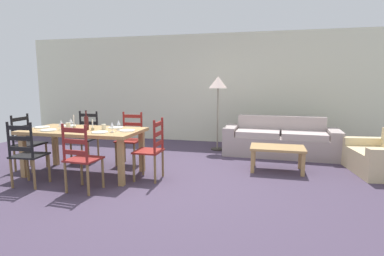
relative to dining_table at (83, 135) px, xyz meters
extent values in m
cube|color=#44374C|center=(1.21, 0.07, -0.67)|extent=(9.60, 9.60, 0.02)
cube|color=beige|center=(1.21, 3.37, 0.69)|extent=(9.60, 0.16, 2.70)
cube|color=tan|center=(0.00, 0.00, 0.06)|extent=(1.90, 0.96, 0.05)
cube|color=tan|center=(-0.85, -0.38, -0.31)|extent=(0.08, 0.08, 0.70)
cube|color=tan|center=(0.85, -0.38, -0.31)|extent=(0.08, 0.08, 0.70)
cube|color=tan|center=(-0.85, 0.38, -0.31)|extent=(0.08, 0.08, 0.70)
cube|color=tan|center=(0.85, 0.38, -0.31)|extent=(0.08, 0.08, 0.70)
cube|color=black|center=(-0.46, -0.67, -0.22)|extent=(0.45, 0.43, 0.03)
cylinder|color=olive|center=(-0.65, -0.52, -0.45)|extent=(0.04, 0.04, 0.43)
cylinder|color=olive|center=(-0.29, -0.49, -0.45)|extent=(0.04, 0.04, 0.43)
cylinder|color=olive|center=(-0.63, -0.86, -0.45)|extent=(0.04, 0.04, 0.43)
cylinder|color=olive|center=(-0.27, -0.83, -0.45)|extent=(0.04, 0.04, 0.43)
cylinder|color=black|center=(-0.63, -0.86, 0.05)|extent=(0.04, 0.04, 0.50)
cylinder|color=black|center=(-0.27, -0.83, 0.05)|extent=(0.04, 0.04, 0.50)
cube|color=black|center=(-0.45, -0.84, -0.08)|extent=(0.38, 0.05, 0.06)
cube|color=black|center=(-0.45, -0.84, 0.07)|extent=(0.38, 0.05, 0.06)
cube|color=black|center=(-0.45, -0.84, 0.22)|extent=(0.38, 0.05, 0.06)
cube|color=maroon|center=(0.44, -0.68, -0.22)|extent=(0.45, 0.43, 0.03)
cylinder|color=olive|center=(0.27, -0.50, -0.45)|extent=(0.04, 0.04, 0.43)
cylinder|color=olive|center=(0.63, -0.53, -0.45)|extent=(0.04, 0.04, 0.43)
cylinder|color=olive|center=(0.25, -0.84, -0.45)|extent=(0.04, 0.04, 0.43)
cylinder|color=olive|center=(0.61, -0.87, -0.45)|extent=(0.04, 0.04, 0.43)
cylinder|color=maroon|center=(0.25, -0.84, 0.05)|extent=(0.04, 0.04, 0.50)
cylinder|color=maroon|center=(0.61, -0.87, 0.05)|extent=(0.04, 0.04, 0.50)
cube|color=maroon|center=(0.43, -0.85, -0.08)|extent=(0.38, 0.05, 0.06)
cube|color=maroon|center=(0.43, -0.85, 0.07)|extent=(0.38, 0.05, 0.06)
cube|color=maroon|center=(0.43, -0.85, 0.22)|extent=(0.38, 0.05, 0.06)
cube|color=black|center=(-0.45, 0.70, -0.22)|extent=(0.42, 0.40, 0.03)
cylinder|color=olive|center=(-0.27, 0.53, -0.45)|extent=(0.04, 0.04, 0.43)
cylinder|color=olive|center=(-0.63, 0.53, -0.45)|extent=(0.04, 0.04, 0.43)
cylinder|color=olive|center=(-0.27, 0.87, -0.45)|extent=(0.04, 0.04, 0.43)
cylinder|color=olive|center=(-0.63, 0.87, -0.45)|extent=(0.04, 0.04, 0.43)
cylinder|color=black|center=(-0.27, 0.87, 0.05)|extent=(0.04, 0.04, 0.50)
cylinder|color=black|center=(-0.63, 0.87, 0.05)|extent=(0.04, 0.04, 0.50)
cube|color=black|center=(-0.45, 0.87, -0.08)|extent=(0.38, 0.03, 0.06)
cube|color=black|center=(-0.45, 0.87, 0.07)|extent=(0.38, 0.03, 0.06)
cube|color=black|center=(-0.45, 0.87, 0.22)|extent=(0.38, 0.03, 0.06)
cube|color=maroon|center=(0.45, 0.73, -0.22)|extent=(0.42, 0.40, 0.03)
cylinder|color=olive|center=(0.63, 0.56, -0.45)|extent=(0.04, 0.04, 0.43)
cylinder|color=olive|center=(0.27, 0.56, -0.45)|extent=(0.04, 0.04, 0.43)
cylinder|color=olive|center=(0.63, 0.90, -0.45)|extent=(0.04, 0.04, 0.43)
cylinder|color=olive|center=(0.27, 0.90, -0.45)|extent=(0.04, 0.04, 0.43)
cylinder|color=maroon|center=(0.63, 0.90, 0.05)|extent=(0.04, 0.04, 0.50)
cylinder|color=maroon|center=(0.27, 0.90, 0.05)|extent=(0.04, 0.04, 0.50)
cube|color=maroon|center=(0.45, 0.90, -0.08)|extent=(0.38, 0.03, 0.06)
cube|color=maroon|center=(0.45, 0.90, 0.07)|extent=(0.38, 0.03, 0.06)
cube|color=maroon|center=(0.45, 0.90, 0.22)|extent=(0.38, 0.03, 0.06)
cube|color=black|center=(-1.08, 0.03, -0.22)|extent=(0.41, 0.42, 0.03)
cylinder|color=olive|center=(-0.91, 0.21, -0.45)|extent=(0.04, 0.04, 0.43)
cylinder|color=olive|center=(-0.90, -0.15, -0.45)|extent=(0.04, 0.04, 0.43)
cylinder|color=olive|center=(-1.25, 0.21, -0.45)|extent=(0.04, 0.04, 0.43)
cylinder|color=olive|center=(-1.24, -0.15, -0.45)|extent=(0.04, 0.04, 0.43)
cylinder|color=black|center=(-1.25, 0.21, 0.05)|extent=(0.04, 0.04, 0.50)
cylinder|color=black|center=(-1.24, -0.15, 0.05)|extent=(0.04, 0.04, 0.50)
cube|color=black|center=(-1.25, 0.03, -0.08)|extent=(0.03, 0.38, 0.06)
cube|color=black|center=(-1.25, 0.03, 0.07)|extent=(0.03, 0.38, 0.06)
cube|color=black|center=(-1.25, 0.03, 0.22)|extent=(0.03, 0.38, 0.06)
cube|color=maroon|center=(1.12, 0.00, -0.22)|extent=(0.40, 0.42, 0.03)
cylinder|color=olive|center=(0.95, -0.18, -0.45)|extent=(0.04, 0.04, 0.43)
cylinder|color=olive|center=(0.95, 0.18, -0.45)|extent=(0.04, 0.04, 0.43)
cylinder|color=olive|center=(1.29, -0.17, -0.45)|extent=(0.04, 0.04, 0.43)
cylinder|color=olive|center=(1.29, 0.19, -0.45)|extent=(0.04, 0.04, 0.43)
cylinder|color=maroon|center=(1.29, -0.17, 0.05)|extent=(0.04, 0.04, 0.50)
cylinder|color=maroon|center=(1.29, 0.19, 0.05)|extent=(0.04, 0.04, 0.50)
cube|color=maroon|center=(1.29, 0.01, -0.08)|extent=(0.03, 0.38, 0.06)
cube|color=maroon|center=(1.29, 0.01, 0.07)|extent=(0.03, 0.38, 0.06)
cube|color=maroon|center=(1.29, 0.01, 0.22)|extent=(0.03, 0.38, 0.06)
cylinder|color=white|center=(-0.45, -0.25, 0.10)|extent=(0.24, 0.24, 0.02)
cube|color=silver|center=(-0.60, -0.25, 0.09)|extent=(0.02, 0.17, 0.01)
cylinder|color=white|center=(0.45, -0.25, 0.10)|extent=(0.24, 0.24, 0.02)
cube|color=silver|center=(0.30, -0.25, 0.09)|extent=(0.02, 0.17, 0.01)
cylinder|color=white|center=(-0.45, 0.25, 0.10)|extent=(0.24, 0.24, 0.02)
cube|color=silver|center=(-0.60, 0.25, 0.09)|extent=(0.03, 0.17, 0.01)
cylinder|color=white|center=(0.45, 0.25, 0.10)|extent=(0.24, 0.24, 0.02)
cube|color=silver|center=(0.30, 0.25, 0.09)|extent=(0.03, 0.17, 0.01)
cylinder|color=white|center=(-0.78, 0.00, 0.10)|extent=(0.24, 0.24, 0.02)
cube|color=silver|center=(-0.93, 0.00, 0.09)|extent=(0.02, 0.17, 0.01)
cylinder|color=white|center=(0.78, 0.00, 0.10)|extent=(0.24, 0.24, 0.02)
cube|color=silver|center=(0.63, 0.00, 0.09)|extent=(0.03, 0.17, 0.01)
cylinder|color=#471919|center=(0.09, -0.04, 0.20)|extent=(0.07, 0.07, 0.22)
cylinder|color=#471919|center=(0.09, -0.04, 0.35)|extent=(0.02, 0.02, 0.08)
cylinder|color=black|center=(0.09, -0.04, 0.39)|extent=(0.03, 0.03, 0.02)
cylinder|color=white|center=(-0.31, -0.13, 0.09)|extent=(0.06, 0.06, 0.01)
cylinder|color=white|center=(-0.31, -0.13, 0.13)|extent=(0.01, 0.01, 0.07)
cone|color=white|center=(-0.31, -0.13, 0.21)|extent=(0.06, 0.06, 0.08)
cylinder|color=white|center=(0.60, -0.15, 0.09)|extent=(0.06, 0.06, 0.01)
cylinder|color=white|center=(0.60, -0.15, 0.13)|extent=(0.01, 0.01, 0.07)
cone|color=white|center=(0.60, -0.15, 0.21)|extent=(0.06, 0.06, 0.08)
cylinder|color=white|center=(-0.31, 0.12, 0.09)|extent=(0.06, 0.06, 0.01)
cylinder|color=white|center=(-0.31, 0.12, 0.13)|extent=(0.01, 0.01, 0.07)
cone|color=white|center=(-0.31, 0.12, 0.21)|extent=(0.06, 0.06, 0.08)
cylinder|color=white|center=(0.57, 0.12, 0.09)|extent=(0.06, 0.06, 0.01)
cylinder|color=white|center=(0.57, 0.12, 0.13)|extent=(0.01, 0.01, 0.07)
cone|color=white|center=(0.57, 0.12, 0.21)|extent=(0.06, 0.06, 0.08)
cylinder|color=beige|center=(0.34, 0.05, 0.13)|extent=(0.07, 0.07, 0.09)
cylinder|color=beige|center=(-0.33, 0.07, 0.13)|extent=(0.07, 0.07, 0.09)
cylinder|color=#998C66|center=(-0.18, 0.02, 0.11)|extent=(0.05, 0.05, 0.04)
cylinder|color=white|center=(-0.18, 0.02, 0.22)|extent=(0.02, 0.02, 0.19)
cylinder|color=#998C66|center=(0.20, -0.04, 0.11)|extent=(0.05, 0.05, 0.04)
cylinder|color=white|center=(0.20, -0.04, 0.19)|extent=(0.02, 0.02, 0.13)
cube|color=#AA9A96|center=(3.17, 2.12, -0.46)|extent=(1.83, 0.87, 0.40)
cube|color=#AA9A96|center=(3.18, 2.42, -0.26)|extent=(1.81, 0.27, 0.80)
cube|color=#AA9A96|center=(4.19, 2.08, -0.37)|extent=(0.27, 0.81, 0.58)
cube|color=#AA9A96|center=(2.15, 2.16, -0.37)|extent=(0.27, 0.81, 0.58)
cube|color=#BFACA8|center=(3.62, 2.05, -0.20)|extent=(0.88, 0.67, 0.12)
cube|color=#BFACA8|center=(2.72, 2.09, -0.20)|extent=(0.88, 0.67, 0.12)
cube|color=tan|center=(3.08, 0.97, -0.26)|extent=(0.90, 0.56, 0.04)
cube|color=tan|center=(2.68, 0.74, -0.47)|extent=(0.06, 0.06, 0.38)
cube|color=tan|center=(3.48, 0.74, -0.47)|extent=(0.06, 0.06, 0.38)
cube|color=tan|center=(2.68, 1.20, -0.47)|extent=(0.06, 0.06, 0.38)
cube|color=tan|center=(3.48, 1.20, -0.47)|extent=(0.06, 0.06, 0.38)
cube|color=beige|center=(4.72, 1.22, -0.47)|extent=(0.90, 0.90, 0.38)
cube|color=beige|center=(4.66, 1.71, -0.40)|extent=(0.82, 0.28, 0.52)
cylinder|color=#332D28|center=(1.82, 2.37, -0.65)|extent=(0.28, 0.28, 0.03)
cylinder|color=gray|center=(1.82, 2.37, 0.04)|extent=(0.03, 0.03, 1.35)
cone|color=beige|center=(1.82, 2.37, 0.85)|extent=(0.40, 0.40, 0.26)
camera|label=1|loc=(2.90, -4.34, 0.84)|focal=28.64mm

